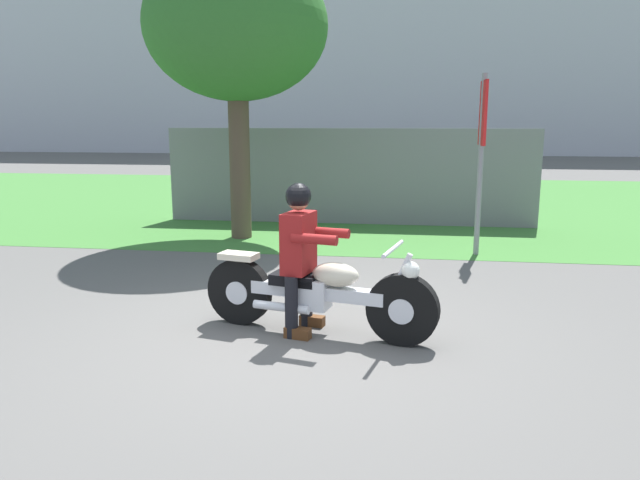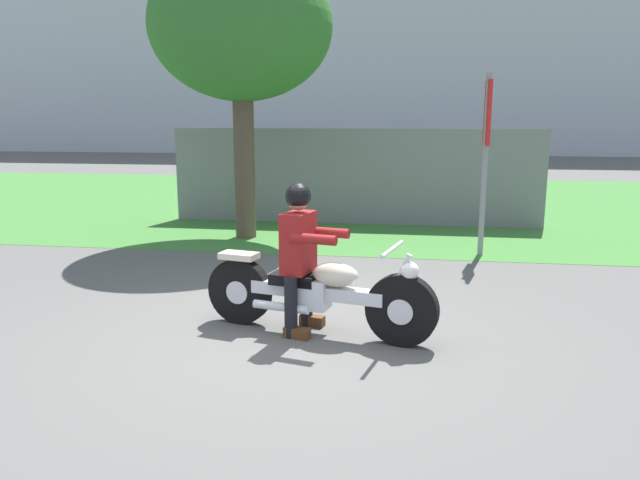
{
  "view_description": "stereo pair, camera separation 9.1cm",
  "coord_description": "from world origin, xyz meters",
  "px_view_note": "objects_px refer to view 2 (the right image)",
  "views": [
    {
      "loc": [
        1.01,
        -5.11,
        1.96
      ],
      "look_at": [
        0.24,
        0.35,
        0.85
      ],
      "focal_mm": 33.63,
      "sensor_mm": 36.0,
      "label": 1
    },
    {
      "loc": [
        1.1,
        -5.09,
        1.96
      ],
      "look_at": [
        0.24,
        0.35,
        0.85
      ],
      "focal_mm": 33.63,
      "sensor_mm": 36.0,
      "label": 2
    }
  ],
  "objects_px": {
    "tree_roadside": "(241,28)",
    "sign_banner": "(486,137)",
    "motorcycle_lead": "(317,293)",
    "rider_lead": "(300,246)"
  },
  "relations": [
    {
      "from": "rider_lead",
      "to": "sign_banner",
      "type": "xyz_separation_m",
      "value": [
        2.01,
        3.59,
        0.9
      ]
    },
    {
      "from": "motorcycle_lead",
      "to": "rider_lead",
      "type": "xyz_separation_m",
      "value": [
        -0.16,
        0.04,
        0.43
      ]
    },
    {
      "from": "sign_banner",
      "to": "motorcycle_lead",
      "type": "bearing_deg",
      "value": -116.95
    },
    {
      "from": "motorcycle_lead",
      "to": "tree_roadside",
      "type": "relative_size",
      "value": 0.49
    },
    {
      "from": "motorcycle_lead",
      "to": "sign_banner",
      "type": "height_order",
      "value": "sign_banner"
    },
    {
      "from": "tree_roadside",
      "to": "rider_lead",
      "type": "bearing_deg",
      "value": -67.94
    },
    {
      "from": "rider_lead",
      "to": "sign_banner",
      "type": "height_order",
      "value": "sign_banner"
    },
    {
      "from": "rider_lead",
      "to": "tree_roadside",
      "type": "distance_m",
      "value": 5.37
    },
    {
      "from": "rider_lead",
      "to": "tree_roadside",
      "type": "xyz_separation_m",
      "value": [
        -1.77,
        4.38,
        2.56
      ]
    },
    {
      "from": "tree_roadside",
      "to": "sign_banner",
      "type": "height_order",
      "value": "tree_roadside"
    }
  ]
}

